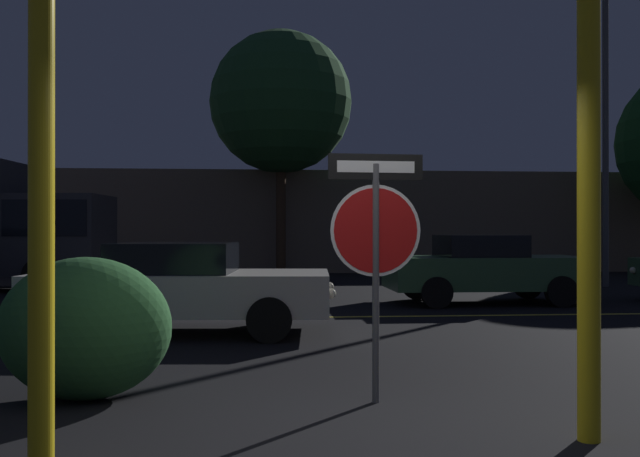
# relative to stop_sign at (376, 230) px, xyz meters

# --- Properties ---
(ground_plane) EXTENTS (260.00, 260.00, 0.00)m
(ground_plane) POSITION_rel_stop_sign_xyz_m (-0.37, -1.24, -1.48)
(ground_plane) COLOR black
(road_center_stripe) EXTENTS (34.65, 0.12, 0.01)m
(road_center_stripe) POSITION_rel_stop_sign_xyz_m (-0.37, 5.97, -1.47)
(road_center_stripe) COLOR gold
(road_center_stripe) RESTS_ON ground_plane
(stop_sign) EXTENTS (0.82, 0.07, 2.12)m
(stop_sign) POSITION_rel_stop_sign_xyz_m (0.00, 0.00, 0.00)
(stop_sign) COLOR #4C4C51
(stop_sign) RESTS_ON ground_plane
(yellow_pole_left) EXTENTS (0.15, 0.15, 3.14)m
(yellow_pole_left) POSITION_rel_stop_sign_xyz_m (-2.29, -1.66, 0.09)
(yellow_pole_left) COLOR yellow
(yellow_pole_left) RESTS_ON ground_plane
(yellow_pole_right) EXTENTS (0.16, 0.16, 3.47)m
(yellow_pole_right) POSITION_rel_stop_sign_xyz_m (1.30, -1.23, 0.26)
(yellow_pole_right) COLOR yellow
(yellow_pole_right) RESTS_ON ground_plane
(hedge_bush_1) EXTENTS (1.48, 1.03, 1.24)m
(hedge_bush_1) POSITION_rel_stop_sign_xyz_m (-2.50, 0.31, -0.86)
(hedge_bush_1) COLOR #2D6633
(hedge_bush_1) RESTS_ON ground_plane
(passing_car_2) EXTENTS (4.34, 2.26, 1.29)m
(passing_car_2) POSITION_rel_stop_sign_xyz_m (-2.08, 4.32, -0.81)
(passing_car_2) COLOR silver
(passing_car_2) RESTS_ON ground_plane
(passing_car_3) EXTENTS (4.01, 1.90, 1.37)m
(passing_car_3) POSITION_rel_stop_sign_xyz_m (3.54, 7.98, -0.78)
(passing_car_3) COLOR #335B38
(passing_car_3) RESTS_ON ground_plane
(street_lamp) EXTENTS (0.41, 0.41, 8.20)m
(street_lamp) POSITION_rel_stop_sign_xyz_m (8.05, 11.84, 3.48)
(street_lamp) COLOR #4C4C51
(street_lamp) RESTS_ON ground_plane
(tree_1) EXTENTS (4.70, 4.70, 8.06)m
(tree_1) POSITION_rel_stop_sign_xyz_m (-0.24, 17.52, 4.22)
(tree_1) COLOR #422D1E
(tree_1) RESTS_ON ground_plane
(building_backdrop) EXTENTS (27.12, 3.61, 3.54)m
(building_backdrop) POSITION_rel_stop_sign_xyz_m (1.58, 20.09, 0.30)
(building_backdrop) COLOR #6B5B4C
(building_backdrop) RESTS_ON ground_plane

